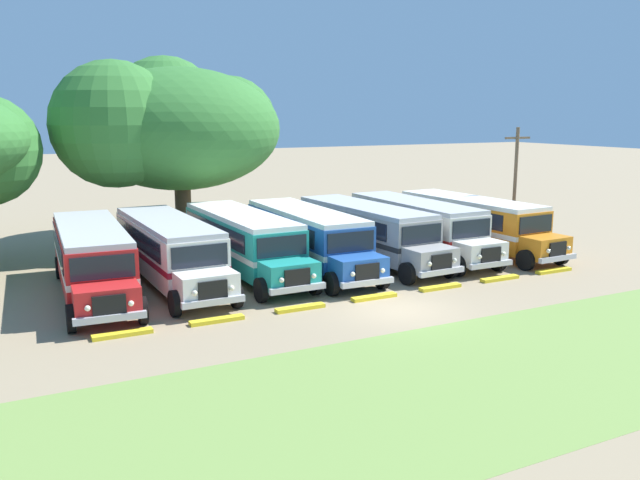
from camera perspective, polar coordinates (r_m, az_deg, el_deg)
The scene contains 18 objects.
ground_plane at distance 25.45m, azimuth 6.72°, elevation -6.02°, with size 220.00×220.00×0.00m, color #937F60.
foreground_grass_strip at distance 20.69m, azimuth 16.92°, elevation -10.47°, with size 80.00×8.53×0.01m, color olive.
parked_bus_slot_0 at distance 28.68m, azimuth -19.12°, elevation -1.36°, with size 3.19×10.91×2.82m.
parked_bus_slot_1 at distance 29.55m, azimuth -12.90°, elevation -0.68°, with size 2.83×10.86×2.82m.
parked_bus_slot_2 at distance 30.83m, azimuth -6.64°, elevation 0.01°, with size 2.80×10.85×2.82m.
parked_bus_slot_3 at distance 31.63m, azimuth -1.06°, elevation 0.36°, with size 2.88×10.86×2.82m.
parked_bus_slot_4 at distance 33.34m, azimuth 4.13°, elevation 0.88°, with size 3.12×10.90×2.82m.
parked_bus_slot_5 at distance 35.14m, azimuth 8.42°, elevation 1.31°, with size 2.68×10.84×2.82m.
parked_bus_slot_6 at distance 36.86m, azimuth 13.14°, elevation 1.59°, with size 3.15×10.90×2.82m.
curb_wheelstop_0 at distance 23.34m, azimuth -16.72°, elevation -7.80°, with size 2.00×0.36×0.15m, color yellow.
curb_wheelstop_1 at distance 24.09m, azimuth -8.91°, elevation -6.87°, with size 2.00×0.36×0.15m, color yellow.
curb_wheelstop_2 at distance 25.26m, azimuth -1.73°, elevation -5.90°, with size 2.00×0.36×0.15m, color yellow.
curb_wheelstop_3 at distance 26.79m, azimuth 4.71°, elevation -4.94°, with size 2.00×0.36×0.15m, color yellow.
curb_wheelstop_4 at distance 28.62m, azimuth 10.37°, elevation -4.05°, with size 2.00×0.36×0.15m, color yellow.
curb_wheelstop_5 at distance 30.70m, azimuth 15.29°, elevation -3.24°, with size 2.00×0.36×0.15m, color yellow.
curb_wheelstop_6 at distance 32.98m, azimuth 19.56°, elevation -2.51°, with size 2.00×0.36×0.15m, color yellow.
broad_shade_tree at distance 39.47m, azimuth -12.61°, elevation 9.72°, with size 13.62×11.89×10.81m.
utility_pole at distance 39.54m, azimuth 16.53°, elevation 4.91°, with size 1.80×0.20×6.60m.
Camera 1 is at (-13.67, -20.16, 7.39)m, focal length 36.98 mm.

